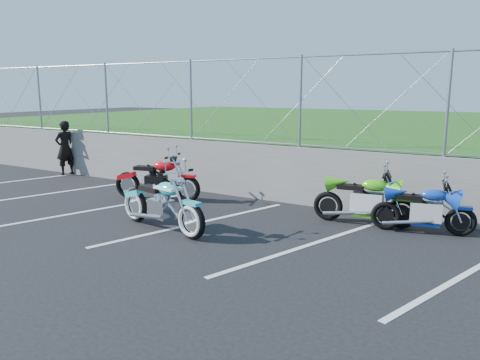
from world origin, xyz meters
The scene contains 10 objects.
ground centered at (0.00, 0.00, 0.00)m, with size 90.00×90.00×0.00m, color black.
retaining_wall centered at (0.00, 3.50, 0.65)m, with size 30.00×0.22×1.30m, color slate.
grass_field centered at (0.00, 13.50, 0.65)m, with size 30.00×20.00×1.30m, color #1A4913.
chain_link_fence centered at (0.00, 3.50, 2.30)m, with size 28.00×0.03×2.00m.
parking_lines centered at (1.20, 1.00, 0.00)m, with size 18.29×4.31×0.01m.
cruiser_turquoise centered at (-0.28, 0.29, 0.46)m, with size 2.29×0.73×1.15m.
naked_orange centered at (-1.95, 2.10, 0.46)m, with size 2.12×0.80×1.08m.
sportbike_green centered at (2.80, 2.60, 0.44)m, with size 1.97×0.70×1.02m.
sportbike_blue centered at (3.87, 2.61, 0.40)m, with size 1.78×0.65×0.93m.
person_standing centered at (-6.57, 3.20, 0.82)m, with size 0.60×0.39×1.64m, color black.
Camera 1 is at (5.25, -6.09, 2.56)m, focal length 35.00 mm.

